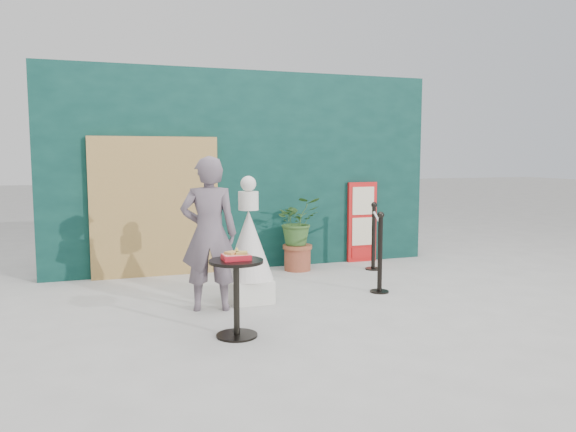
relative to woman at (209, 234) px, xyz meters
The scene contains 10 objects.
ground 1.63m from the woman, 41.80° to the right, with size 60.00×60.00×0.00m, color #ADAAA5.
back_wall 2.54m from the woman, 65.15° to the left, with size 6.00×0.30×3.00m, color #092C27.
bamboo_fence 2.06m from the woman, 100.35° to the left, with size 1.80×0.08×2.00m, color tan.
woman is the anchor object (origin of this frame).
menu_board 3.57m from the woman, 34.72° to the left, with size 0.50×0.07×1.30m.
statue 0.61m from the woman, 22.47° to the left, with size 0.58×0.58×1.50m.
cafe_table 1.08m from the woman, 86.99° to the right, with size 0.52×0.52×0.75m.
food_basket 1.02m from the woman, 86.87° to the right, with size 0.26×0.19×0.11m.
planter 2.42m from the woman, 45.44° to the left, with size 0.66×0.57×1.12m.
stanchion_barrier 2.63m from the woman, 16.25° to the left, with size 0.84×1.54×1.03m.
Camera 1 is at (-2.26, -5.21, 1.75)m, focal length 35.00 mm.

